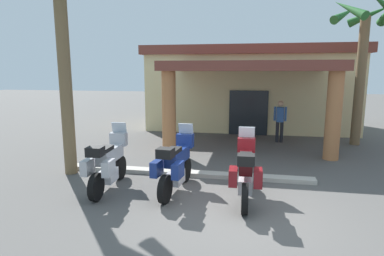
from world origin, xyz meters
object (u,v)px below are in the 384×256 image
Objects in this scene: motorcycle_silver at (108,163)px; pedestrian at (280,118)px; motel_building at (250,87)px; palm_tree_near_portico at (364,40)px; motorcycle_blue at (176,165)px; palm_tree_roadside at (60,4)px; motorcycle_maroon at (246,171)px.

pedestrian is at bearing -38.35° from motorcycle_silver.
motel_building is at bearing 28.49° from pedestrian.
palm_tree_near_portico is (7.75, 6.73, 3.51)m from motorcycle_silver.
motorcycle_blue is (-1.59, -10.22, -1.48)m from motel_building.
palm_tree_roadside is at bearing 139.75° from pedestrian.
motorcycle_silver and motorcycle_maroon have the same top height.
motorcycle_silver is 0.34× the size of palm_tree_roadside.
palm_tree_near_portico reaches higher than pedestrian.
motel_building is 11.00m from motorcycle_silver.
motel_building is 10.44m from motorcycle_blue.
motorcycle_maroon is 8.77m from palm_tree_near_portico.
motorcycle_silver is 8.08m from pedestrian.
palm_tree_near_portico reaches higher than motorcycle_blue.
motorcycle_blue is at bearing -132.56° from palm_tree_near_portico.
motorcycle_maroon is 6.75m from pedestrian.
motorcycle_maroon is 6.65m from palm_tree_roadside.
motorcycle_blue is at bearing 81.53° from motorcycle_maroon.
palm_tree_near_portico is at bearing -40.03° from motel_building.
motorcycle_silver is 1.73m from motorcycle_blue.
motorcycle_blue is 9.58m from palm_tree_near_portico.
pedestrian is 4.42m from palm_tree_near_portico.
palm_tree_roadside reaches higher than pedestrian.
motorcycle_maroon is 1.25× the size of pedestrian.
motel_building reaches higher than motorcycle_maroon.
motorcycle_silver is 4.55m from palm_tree_roadside.
pedestrian is (1.24, 6.63, 0.33)m from motorcycle_maroon.
motorcycle_silver is 3.45m from motorcycle_maroon.
palm_tree_near_portico reaches higher than motorcycle_silver.
pedestrian reaches higher than motorcycle_maroon.
motel_building is 1.80× the size of palm_tree_near_portico.
motel_building is 4.83× the size of motorcycle_blue.
pedestrian is at bearing -70.78° from motel_building.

